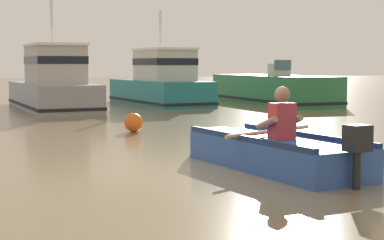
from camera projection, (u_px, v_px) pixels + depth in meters
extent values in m
plane|color=#7A6B4C|center=(180.00, 166.00, 9.15)|extent=(120.00, 120.00, 0.00)
cube|color=#2D519E|center=(275.00, 154.00, 8.90)|extent=(1.67, 3.25, 0.44)
cube|color=#2D519E|center=(214.00, 141.00, 10.41)|extent=(0.67, 0.51, 0.42)
cube|color=navy|center=(246.00, 138.00, 8.63)|extent=(0.65, 3.00, 0.08)
cube|color=navy|center=(304.00, 135.00, 9.11)|extent=(0.65, 3.00, 0.08)
cube|color=#3C62B2|center=(280.00, 142.00, 8.79)|extent=(1.05, 0.47, 0.06)
cylinder|color=black|center=(357.00, 167.00, 7.45)|extent=(0.12, 0.12, 0.54)
cube|color=black|center=(358.00, 138.00, 7.41)|extent=(0.32, 0.29, 0.32)
cube|color=#B23333|center=(282.00, 121.00, 8.72)|extent=(0.38, 0.28, 0.52)
sphere|color=#9E7051|center=(282.00, 94.00, 8.69)|extent=(0.22, 0.22, 0.22)
cylinder|color=#9E7051|center=(267.00, 123.00, 8.66)|extent=(0.17, 0.43, 0.23)
cylinder|color=#9E7051|center=(292.00, 122.00, 8.87)|extent=(0.17, 0.43, 0.23)
cylinder|color=tan|center=(270.00, 131.00, 9.25)|extent=(1.78, 1.02, 0.06)
cube|color=gray|center=(52.00, 96.00, 20.97)|extent=(2.69, 6.25, 0.86)
cube|color=black|center=(52.00, 104.00, 21.00)|extent=(2.74, 6.29, 0.10)
cube|color=#B2ADA3|center=(55.00, 65.00, 20.38)|extent=(1.85, 2.71, 1.22)
cube|color=black|center=(55.00, 60.00, 20.37)|extent=(1.88, 2.74, 0.24)
cube|color=white|center=(55.00, 45.00, 20.33)|extent=(1.94, 2.84, 0.08)
cylinder|color=silver|center=(52.00, 40.00, 20.67)|extent=(0.10, 0.10, 2.89)
cube|color=#1E727A|center=(159.00, 92.00, 23.08)|extent=(2.81, 5.69, 0.89)
cube|color=black|center=(159.00, 100.00, 23.10)|extent=(2.86, 5.74, 0.10)
cube|color=beige|center=(164.00, 66.00, 22.55)|extent=(1.89, 2.50, 1.10)
cube|color=black|center=(164.00, 62.00, 22.54)|extent=(1.93, 2.53, 0.24)
cube|color=white|center=(164.00, 49.00, 22.50)|extent=(1.99, 2.63, 0.08)
cylinder|color=silver|center=(160.00, 46.00, 22.80)|extent=(0.10, 0.10, 2.55)
cube|color=#287042|center=(272.00, 90.00, 23.49)|extent=(2.46, 6.80, 1.07)
cube|color=black|center=(272.00, 99.00, 23.53)|extent=(2.51, 6.85, 0.10)
cube|color=beige|center=(279.00, 70.00, 22.96)|extent=(0.73, 0.55, 0.44)
cube|color=slate|center=(283.00, 65.00, 22.71)|extent=(0.69, 0.09, 0.36)
sphere|color=#E55919|center=(134.00, 122.00, 13.74)|extent=(0.42, 0.42, 0.42)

